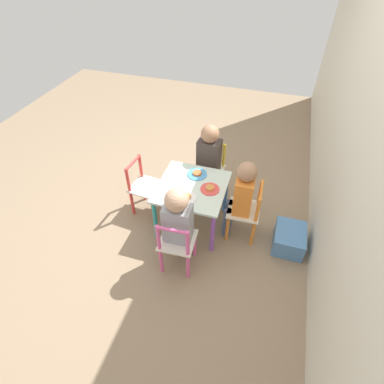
{
  "coord_description": "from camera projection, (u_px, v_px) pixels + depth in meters",
  "views": [
    {
      "loc": [
        1.74,
        0.53,
        2.06
      ],
      "look_at": [
        0.0,
        0.0,
        0.38
      ],
      "focal_mm": 28.0,
      "sensor_mm": 36.0,
      "label": 1
    }
  ],
  "objects": [
    {
      "name": "chair_yellow",
      "position": [
        210.0,
        170.0,
        2.87
      ],
      "size": [
        0.28,
        0.28,
        0.53
      ],
      "rotation": [
        0.0,
        0.0,
        1.49
      ],
      "color": "silver",
      "rests_on": "ground_plane"
    },
    {
      "name": "child_right",
      "position": [
        178.0,
        220.0,
        2.13
      ],
      "size": [
        0.22,
        0.21,
        0.77
      ],
      "rotation": [
        0.0,
        0.0,
        -1.52
      ],
      "color": "#38383D",
      "rests_on": "ground_plane"
    },
    {
      "name": "child_left",
      "position": [
        208.0,
        157.0,
        2.7
      ],
      "size": [
        0.22,
        0.21,
        0.77
      ],
      "rotation": [
        0.0,
        0.0,
        1.49
      ],
      "color": "#4C608E",
      "rests_on": "ground_plane"
    },
    {
      "name": "storage_bin",
      "position": [
        289.0,
        239.0,
        2.49
      ],
      "size": [
        0.3,
        0.25,
        0.18
      ],
      "color": "#4C7FB7",
      "rests_on": "ground_plane"
    },
    {
      "name": "child_back",
      "position": [
        241.0,
        194.0,
        2.35
      ],
      "size": [
        0.2,
        0.21,
        0.76
      ],
      "rotation": [
        0.0,
        0.0,
        0.04
      ],
      "color": "#4C608E",
      "rests_on": "ground_plane"
    },
    {
      "name": "house_wall",
      "position": [
        376.0,
        106.0,
        1.63
      ],
      "size": [
        6.0,
        0.06,
        2.6
      ],
      "color": "beige",
      "rests_on": "ground_plane"
    },
    {
      "name": "plate_left",
      "position": [
        197.0,
        174.0,
        2.53
      ],
      "size": [
        0.17,
        0.17,
        0.03
      ],
      "color": "#4C9EE0",
      "rests_on": "kids_table"
    },
    {
      "name": "ground_plane",
      "position": [
        192.0,
        222.0,
        2.73
      ],
      "size": [
        6.0,
        6.0,
        0.0
      ],
      "primitive_type": "plane",
      "color": "#8C755B"
    },
    {
      "name": "kids_table",
      "position": [
        192.0,
        192.0,
        2.48
      ],
      "size": [
        0.55,
        0.55,
        0.45
      ],
      "color": "silver",
      "rests_on": "ground_plane"
    },
    {
      "name": "chair_orange",
      "position": [
        246.0,
        212.0,
        2.47
      ],
      "size": [
        0.27,
        0.27,
        0.53
      ],
      "rotation": [
        0.0,
        0.0,
        0.04
      ],
      "color": "silver",
      "rests_on": "ground_plane"
    },
    {
      "name": "plate_back",
      "position": [
        210.0,
        189.0,
        2.39
      ],
      "size": [
        0.15,
        0.15,
        0.03
      ],
      "color": "#E54C47",
      "rests_on": "kids_table"
    },
    {
      "name": "chair_red",
      "position": [
        145.0,
        188.0,
        2.69
      ],
      "size": [
        0.29,
        0.29,
        0.53
      ],
      "rotation": [
        0.0,
        0.0,
        -3.24
      ],
      "color": "silver",
      "rests_on": "ground_plane"
    },
    {
      "name": "chair_pink",
      "position": [
        177.0,
        244.0,
        2.22
      ],
      "size": [
        0.27,
        0.27,
        0.53
      ],
      "rotation": [
        0.0,
        0.0,
        -1.52
      ],
      "color": "silver",
      "rests_on": "ground_plane"
    },
    {
      "name": "plate_right",
      "position": [
        186.0,
        197.0,
        2.32
      ],
      "size": [
        0.16,
        0.16,
        0.03
      ],
      "color": "white",
      "rests_on": "kids_table"
    }
  ]
}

